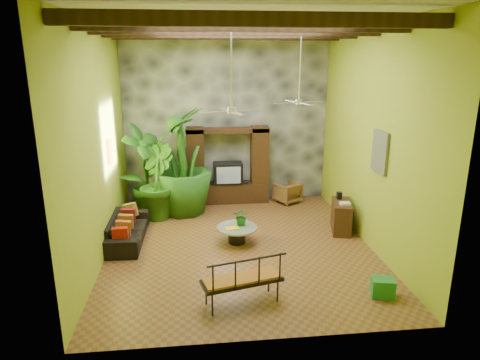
{
  "coord_description": "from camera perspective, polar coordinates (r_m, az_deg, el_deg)",
  "views": [
    {
      "loc": [
        -1.0,
        -9.14,
        4.26
      ],
      "look_at": [
        0.04,
        0.2,
        1.54
      ],
      "focal_mm": 32.0,
      "sensor_mm": 36.0,
      "label": 1
    }
  ],
  "objects": [
    {
      "name": "coffee_table",
      "position": [
        10.18,
        -0.42,
        -7.01
      ],
      "size": [
        0.96,
        0.96,
        0.4
      ],
      "rotation": [
        0.0,
        0.0,
        -0.0
      ],
      "color": "black",
      "rests_on": "ground"
    },
    {
      "name": "right_wall",
      "position": [
        10.13,
        17.1,
        5.44
      ],
      "size": [
        0.02,
        7.0,
        5.0
      ],
      "primitive_type": "cube",
      "color": "#99B829",
      "rests_on": "ground"
    },
    {
      "name": "tall_plant_c",
      "position": [
        11.86,
        -7.79,
        2.49
      ],
      "size": [
        1.88,
        1.88,
        2.98
      ],
      "primitive_type": "imported",
      "rotation": [
        0.0,
        0.0,
        4.58
      ],
      "color": "#235917",
      "rests_on": "ground"
    },
    {
      "name": "back_wall",
      "position": [
        12.8,
        -1.81,
        8.24
      ],
      "size": [
        6.0,
        0.02,
        5.0
      ],
      "primitive_type": "cube",
      "color": "#99B829",
      "rests_on": "ground"
    },
    {
      "name": "sofa",
      "position": [
        10.59,
        -14.92,
        -6.34
      ],
      "size": [
        0.87,
        2.12,
        0.61
      ],
      "primitive_type": "imported",
      "rotation": [
        0.0,
        0.0,
        1.55
      ],
      "color": "black",
      "rests_on": "ground"
    },
    {
      "name": "side_console",
      "position": [
        11.1,
        13.34,
        -4.75
      ],
      "size": [
        0.65,
        1.03,
        0.77
      ],
      "primitive_type": "cube",
      "rotation": [
        0.0,
        0.0,
        -0.24
      ],
      "color": "#352011",
      "rests_on": "ground"
    },
    {
      "name": "left_wall",
      "position": [
        9.52,
        -18.41,
        4.68
      ],
      "size": [
        0.02,
        7.0,
        5.0
      ],
      "primitive_type": "cube",
      "color": "#99B829",
      "rests_on": "ground"
    },
    {
      "name": "wall_art_painting",
      "position": [
        9.62,
        18.16,
        3.58
      ],
      "size": [
        0.06,
        0.7,
        0.9
      ],
      "primitive_type": "cube",
      "color": "#235F83",
      "rests_on": "right_wall"
    },
    {
      "name": "stone_accent_wall",
      "position": [
        12.75,
        -1.79,
        8.2
      ],
      "size": [
        5.98,
        0.1,
        4.98
      ],
      "primitive_type": "cube",
      "color": "#3B3D43",
      "rests_on": "ground"
    },
    {
      "name": "green_bin",
      "position": [
        8.51,
        18.5,
        -13.44
      ],
      "size": [
        0.46,
        0.39,
        0.35
      ],
      "primitive_type": "cube",
      "rotation": [
        0.0,
        0.0,
        -0.23
      ],
      "color": "#228038",
      "rests_on": "ground"
    },
    {
      "name": "yellow_tray",
      "position": [
        10.0,
        -1.04,
        -6.45
      ],
      "size": [
        0.35,
        0.3,
        0.03
      ],
      "primitive_type": "cube",
      "rotation": [
        0.0,
        0.0,
        0.3
      ],
      "color": "gold",
      "rests_on": "coffee_table"
    },
    {
      "name": "ceiling_beams",
      "position": [
        9.21,
        -0.11,
        19.39
      ],
      "size": [
        5.95,
        5.36,
        0.22
      ],
      "color": "black",
      "rests_on": "ceiling"
    },
    {
      "name": "entertainment_center",
      "position": [
        12.75,
        -1.62,
        1.17
      ],
      "size": [
        2.4,
        0.55,
        2.3
      ],
      "color": "#321B0E",
      "rests_on": "ground"
    },
    {
      "name": "tall_plant_a",
      "position": [
        12.06,
        -12.54,
        1.38
      ],
      "size": [
        1.51,
        1.61,
        2.53
      ],
      "primitive_type": "imported",
      "rotation": [
        0.0,
        0.0,
        0.95
      ],
      "color": "#235E18",
      "rests_on": "ground"
    },
    {
      "name": "wicker_armchair",
      "position": [
        13.01,
        6.35,
        -1.64
      ],
      "size": [
        0.91,
        0.92,
        0.62
      ],
      "primitive_type": "imported",
      "rotation": [
        0.0,
        0.0,
        3.66
      ],
      "color": "olive",
      "rests_on": "ground"
    },
    {
      "name": "ceiling_fan_front",
      "position": [
        8.82,
        -1.13,
        10.57
      ],
      "size": [
        1.28,
        1.28,
        1.86
      ],
      "color": "silver",
      "rests_on": "ceiling"
    },
    {
      "name": "tall_plant_b",
      "position": [
        11.72,
        -11.13,
        -0.2
      ],
      "size": [
        1.13,
        1.3,
        2.05
      ],
      "primitive_type": "imported",
      "rotation": [
        0.0,
        0.0,
        1.79
      ],
      "color": "#296119",
      "rests_on": "ground"
    },
    {
      "name": "ceiling_fan_back",
      "position": [
        10.7,
        7.9,
        11.4
      ],
      "size": [
        1.28,
        1.28,
        1.86
      ],
      "color": "silver",
      "rests_on": "ceiling"
    },
    {
      "name": "wall_art_mask",
      "position": [
        10.56,
        -16.93,
        3.64
      ],
      "size": [
        0.06,
        0.32,
        0.55
      ],
      "primitive_type": "cube",
      "color": "yellow",
      "rests_on": "left_wall"
    },
    {
      "name": "ceiling",
      "position": [
        9.23,
        -0.11,
        20.75
      ],
      "size": [
        6.0,
        7.0,
        0.02
      ],
      "primitive_type": "cube",
      "color": "silver",
      "rests_on": "back_wall"
    },
    {
      "name": "centerpiece_plant",
      "position": [
        10.16,
        0.23,
        -4.87
      ],
      "size": [
        0.44,
        0.4,
        0.43
      ],
      "primitive_type": "imported",
      "rotation": [
        0.0,
        0.0,
        -0.2
      ],
      "color": "#17581C",
      "rests_on": "coffee_table"
    },
    {
      "name": "iron_bench",
      "position": [
        7.64,
        0.33,
        -12.94
      ],
      "size": [
        1.51,
        0.87,
        0.57
      ],
      "rotation": [
        0.0,
        0.0,
        0.25
      ],
      "color": "black",
      "rests_on": "ground"
    },
    {
      "name": "ground",
      "position": [
        10.14,
        -0.09,
        -8.7
      ],
      "size": [
        7.0,
        7.0,
        0.0
      ],
      "primitive_type": "plane",
      "color": "brown",
      "rests_on": "ground"
    }
  ]
}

